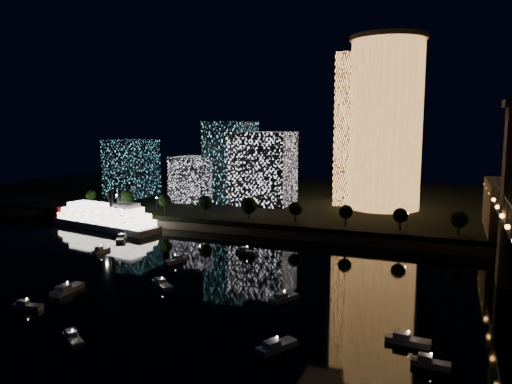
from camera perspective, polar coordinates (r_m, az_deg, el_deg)
ground at (r=117.18m, az=-3.73°, el=-14.13°), size 520.00×520.00×0.00m
far_bank at (r=265.57m, az=11.15°, el=-1.25°), size 420.00×160.00×5.00m
seawall at (r=190.85m, az=6.86°, el=-5.02°), size 420.00×6.00×3.00m
tower_cylindrical at (r=234.82m, az=14.61°, el=7.58°), size 34.00×34.00×77.26m
tower_rectangular at (r=245.42m, az=12.03°, el=6.94°), size 22.41×22.41×71.31m
midrise_blocks at (r=252.46m, az=-4.93°, el=2.79°), size 100.25×30.22×39.84m
riverboat at (r=221.33m, az=-17.29°, el=-2.77°), size 58.35×22.51×17.24m
motorboats at (r=136.34m, az=-8.52°, el=-10.63°), size 120.00×85.36×2.78m
esplanade_trees at (r=204.95m, az=-1.44°, el=-1.52°), size 165.60×6.89×8.95m
street_lamps at (r=211.29m, az=-1.22°, el=-1.64°), size 132.70×0.70×5.65m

